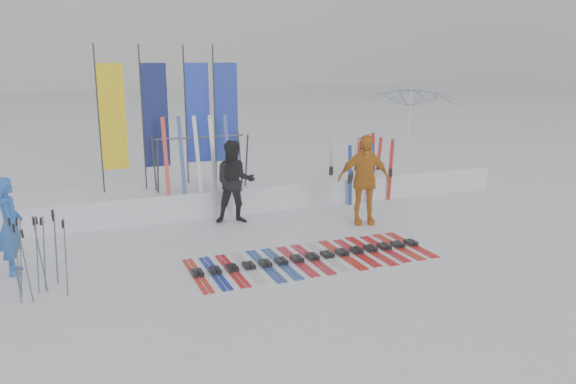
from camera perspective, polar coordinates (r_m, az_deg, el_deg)
name	(u,v)px	position (r m, az deg, el deg)	size (l,w,h in m)	color
ground	(313,271)	(9.55, 2.54, -8.02)	(120.00, 120.00, 0.00)	white
snow_bank	(233,194)	(13.59, -5.57, -0.24)	(14.00, 1.60, 0.60)	white
person_blue	(10,226)	(10.26, -26.40, -3.10)	(0.60, 0.39, 1.64)	blue
person_black	(235,182)	(12.10, -5.43, 1.00)	(0.88, 0.68, 1.80)	black
person_yellow	(364,180)	(12.10, 7.71, 1.25)	(1.13, 0.47, 1.93)	orange
tent_canopy	(409,132)	(17.10, 12.22, 6.02)	(3.02, 3.07, 2.77)	white
ski_row	(312,257)	(10.08, 2.46, -6.64)	(4.34, 1.70, 0.07)	red
pole_cluster	(38,255)	(9.27, -24.07, -5.91)	(0.79, 0.83, 1.25)	#595B60
feather_flags	(173,115)	(13.11, -11.59, 7.68)	(3.17, 0.27, 3.20)	#383A3F
ski_rack	(201,155)	(12.78, -8.88, 3.75)	(2.04, 0.80, 1.23)	#383A3F
upright_skis	(363,168)	(14.32, 7.67, 2.41)	(1.60, 1.04, 1.65)	silver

